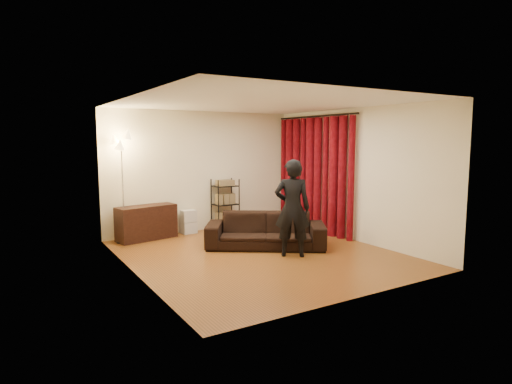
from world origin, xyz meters
TOP-DOWN VIEW (x-y plane):
  - floor at (0.00, 0.00)m, footprint 5.00×5.00m
  - ceiling at (0.00, 0.00)m, footprint 5.00×5.00m
  - wall_back at (0.00, 2.50)m, footprint 5.00×0.00m
  - wall_front at (0.00, -2.50)m, footprint 5.00×0.00m
  - wall_left at (-2.25, 0.00)m, footprint 0.00×5.00m
  - wall_right at (2.25, 0.00)m, footprint 0.00×5.00m
  - curtain_rod at (2.15, 1.12)m, footprint 0.04×2.65m
  - curtain at (2.13, 1.12)m, footprint 0.22×2.65m
  - sofa at (0.37, 0.39)m, footprint 2.37×1.98m
  - person at (0.43, -0.40)m, footprint 0.75×0.70m
  - media_cabinet at (-1.39, 2.23)m, footprint 1.28×0.68m
  - storage_boxes at (-0.42, 2.31)m, footprint 0.33×0.27m
  - wire_shelf at (0.47, 2.28)m, footprint 0.55×0.40m
  - floor_lamp at (-1.86, 2.20)m, footprint 0.47×0.47m

SIDE VIEW (x-z plane):
  - floor at x=0.00m, z-range 0.00..0.00m
  - storage_boxes at x=-0.42m, z-range 0.00..0.53m
  - sofa at x=0.37m, z-range 0.00..0.66m
  - media_cabinet at x=-1.39m, z-range 0.00..0.71m
  - wire_shelf at x=0.47m, z-range 0.00..1.17m
  - person at x=0.43m, z-range 0.00..1.73m
  - floor_lamp at x=-1.86m, z-range 0.00..2.19m
  - curtain at x=2.13m, z-range 0.00..2.55m
  - wall_back at x=0.00m, z-range -1.15..3.85m
  - wall_front at x=0.00m, z-range -1.15..3.85m
  - wall_left at x=-2.25m, z-range -1.15..3.85m
  - wall_right at x=2.25m, z-range -1.15..3.85m
  - curtain_rod at x=2.15m, z-range 2.56..2.60m
  - ceiling at x=0.00m, z-range 2.70..2.70m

